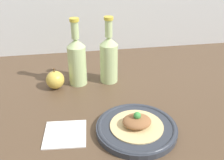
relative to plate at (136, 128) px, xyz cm
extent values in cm
cube|color=brown|center=(1.87, 16.64, -3.24)|extent=(180.00, 110.00, 4.00)
cylinder|color=#2D333D|center=(0.00, 0.00, -0.27)|extent=(25.50, 25.50, 1.94)
torus|color=#2D333D|center=(0.00, 0.00, 0.41)|extent=(24.82, 24.82, 1.36)
cylinder|color=#D6BC7F|center=(0.00, 0.00, 0.90)|extent=(16.72, 16.72, 0.40)
ellipsoid|color=brown|center=(0.00, 0.00, 2.64)|extent=(8.97, 7.62, 3.08)
sphere|color=green|center=(0.00, 0.00, 4.87)|extent=(2.29, 2.29, 2.29)
cylinder|color=#B7D18E|center=(-16.39, 34.32, 6.90)|extent=(7.34, 7.34, 16.29)
cone|color=#B7D18E|center=(-16.39, 34.32, 16.70)|extent=(7.34, 7.34, 3.30)
cylinder|color=#B7D18E|center=(-16.39, 34.32, 21.72)|extent=(2.94, 2.94, 6.74)
cylinder|color=gold|center=(-16.39, 34.32, 25.69)|extent=(3.67, 3.67, 1.20)
cylinder|color=#B7D18E|center=(-3.44, 34.32, 6.90)|extent=(7.34, 7.34, 16.29)
cone|color=#B7D18E|center=(-3.44, 34.32, 16.70)|extent=(7.34, 7.34, 3.30)
cylinder|color=#B7D18E|center=(-3.44, 34.32, 21.72)|extent=(2.94, 2.94, 6.74)
cylinder|color=gold|center=(-3.44, 34.32, 25.69)|extent=(3.67, 3.67, 1.20)
sphere|color=gold|center=(-25.62, 31.79, 2.42)|extent=(7.33, 7.33, 7.33)
cylinder|color=brown|center=(-25.62, 31.79, 6.67)|extent=(0.59, 0.59, 1.65)
cube|color=white|center=(-22.18, 2.08, -0.84)|extent=(13.89, 13.82, 0.80)
camera|label=1|loc=(-18.12, -62.65, 52.53)|focal=42.00mm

